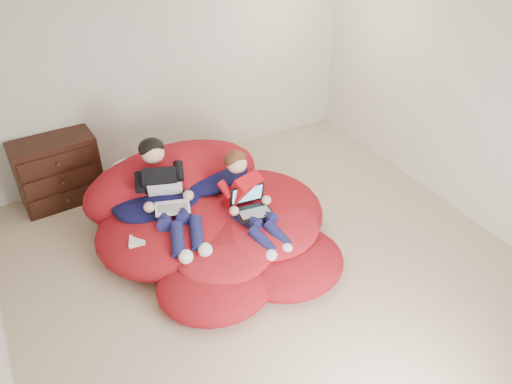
{
  "coord_description": "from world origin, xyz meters",
  "views": [
    {
      "loc": [
        -1.94,
        -3.24,
        3.62
      ],
      "look_at": [
        0.07,
        0.39,
        0.7
      ],
      "focal_mm": 35.0,
      "sensor_mm": 36.0,
      "label": 1
    }
  ],
  "objects_px": {
    "older_boy": "(166,190)",
    "younger_boy": "(248,196)",
    "beanbag_pile": "(210,219)",
    "laptop_white": "(169,200)",
    "laptop_black": "(251,204)",
    "dresser": "(58,171)"
  },
  "relations": [
    {
      "from": "older_boy",
      "to": "younger_boy",
      "type": "height_order",
      "value": "older_boy"
    },
    {
      "from": "beanbag_pile",
      "to": "laptop_white",
      "type": "xyz_separation_m",
      "value": [
        -0.41,
        0.05,
        0.38
      ]
    },
    {
      "from": "younger_boy",
      "to": "laptop_black",
      "type": "height_order",
      "value": "younger_boy"
    },
    {
      "from": "beanbag_pile",
      "to": "older_boy",
      "type": "xyz_separation_m",
      "value": [
        -0.41,
        0.13,
        0.45
      ]
    },
    {
      "from": "older_boy",
      "to": "younger_boy",
      "type": "xyz_separation_m",
      "value": [
        0.73,
        -0.42,
        -0.08
      ]
    },
    {
      "from": "dresser",
      "to": "laptop_black",
      "type": "relative_size",
      "value": 2.44
    },
    {
      "from": "dresser",
      "to": "laptop_black",
      "type": "distance_m",
      "value": 2.46
    },
    {
      "from": "laptop_white",
      "to": "laptop_black",
      "type": "relative_size",
      "value": 1.19
    },
    {
      "from": "beanbag_pile",
      "to": "older_boy",
      "type": "bearing_deg",
      "value": 162.8
    },
    {
      "from": "beanbag_pile",
      "to": "younger_boy",
      "type": "relative_size",
      "value": 2.33
    },
    {
      "from": "laptop_white",
      "to": "beanbag_pile",
      "type": "bearing_deg",
      "value": -6.45
    },
    {
      "from": "laptop_black",
      "to": "younger_boy",
      "type": "bearing_deg",
      "value": 90.0
    },
    {
      "from": "dresser",
      "to": "laptop_black",
      "type": "bearing_deg",
      "value": -49.52
    },
    {
      "from": "beanbag_pile",
      "to": "laptop_white",
      "type": "height_order",
      "value": "beanbag_pile"
    },
    {
      "from": "beanbag_pile",
      "to": "older_boy",
      "type": "relative_size",
      "value": 2.02
    },
    {
      "from": "beanbag_pile",
      "to": "younger_boy",
      "type": "height_order",
      "value": "younger_boy"
    },
    {
      "from": "dresser",
      "to": "beanbag_pile",
      "type": "distance_m",
      "value": 1.99
    },
    {
      "from": "beanbag_pile",
      "to": "younger_boy",
      "type": "xyz_separation_m",
      "value": [
        0.32,
        -0.29,
        0.37
      ]
    },
    {
      "from": "older_boy",
      "to": "laptop_white",
      "type": "relative_size",
      "value": 2.68
    },
    {
      "from": "dresser",
      "to": "younger_boy",
      "type": "distance_m",
      "value": 2.42
    },
    {
      "from": "dresser",
      "to": "younger_boy",
      "type": "xyz_separation_m",
      "value": [
        1.6,
        -1.81,
        0.22
      ]
    },
    {
      "from": "younger_boy",
      "to": "older_boy",
      "type": "bearing_deg",
      "value": 150.5
    }
  ]
}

